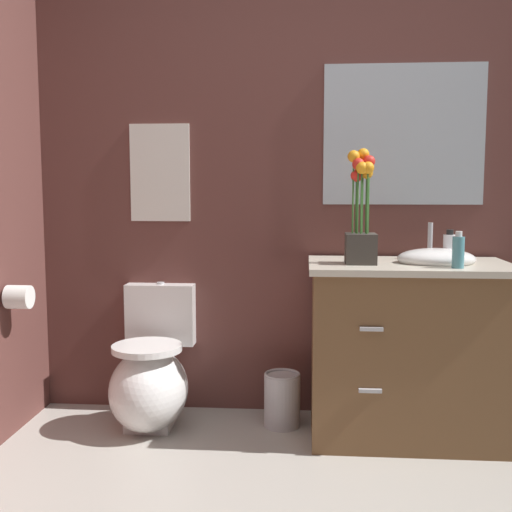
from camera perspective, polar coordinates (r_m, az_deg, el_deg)
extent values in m
cube|color=brown|center=(3.30, 10.39, 7.25)|extent=(4.76, 0.05, 2.50)
ellipsoid|color=white|center=(3.19, -9.70, -11.87)|extent=(0.38, 0.48, 0.40)
cube|color=white|center=(3.27, -9.44, -13.43)|extent=(0.22, 0.26, 0.18)
cube|color=white|center=(3.37, -8.61, -5.21)|extent=(0.36, 0.13, 0.32)
cylinder|color=white|center=(3.11, -9.86, -8.22)|extent=(0.34, 0.34, 0.03)
cylinder|color=#B7B7BC|center=(3.35, -8.66, -2.52)|extent=(0.04, 0.04, 0.02)
cube|color=brown|center=(3.10, 13.58, -8.60)|extent=(0.90, 0.52, 0.81)
cube|color=beige|center=(3.02, 13.79, -0.90)|extent=(0.94, 0.56, 0.03)
ellipsoid|color=white|center=(3.03, 16.04, -0.25)|extent=(0.36, 0.26, 0.10)
cylinder|color=#B7B7BC|center=(3.18, 15.51, 1.33)|extent=(0.02, 0.02, 0.18)
cube|color=#B7B7BC|center=(2.77, 10.44, -6.54)|extent=(0.10, 0.02, 0.02)
cube|color=#B7B7BC|center=(2.84, 10.32, -11.94)|extent=(0.10, 0.02, 0.02)
cube|color=#38332D|center=(2.93, 9.47, 0.66)|extent=(0.14, 0.14, 0.14)
cylinder|color=#386B2D|center=(2.93, 10.16, 5.24)|extent=(0.01, 0.01, 0.33)
sphere|color=red|center=(2.93, 10.23, 8.45)|extent=(0.06, 0.06, 0.06)
cylinder|color=#386B2D|center=(2.94, 9.98, 4.74)|extent=(0.01, 0.01, 0.28)
sphere|color=orange|center=(2.94, 10.03, 7.44)|extent=(0.06, 0.06, 0.06)
cylinder|color=#386B2D|center=(2.96, 9.64, 5.58)|extent=(0.01, 0.01, 0.36)
sphere|color=orange|center=(2.96, 9.70, 9.08)|extent=(0.06, 0.06, 0.06)
cylinder|color=#386B2D|center=(2.93, 9.08, 4.63)|extent=(0.01, 0.01, 0.26)
sphere|color=red|center=(2.93, 9.13, 7.20)|extent=(0.06, 0.06, 0.06)
cylinder|color=#386B2D|center=(2.92, 8.79, 5.48)|extent=(0.01, 0.01, 0.35)
sphere|color=orange|center=(2.92, 8.85, 8.92)|extent=(0.06, 0.06, 0.06)
cylinder|color=#386B2D|center=(2.90, 9.22, 5.12)|extent=(0.01, 0.01, 0.31)
sphere|color=red|center=(2.90, 9.27, 8.22)|extent=(0.06, 0.06, 0.06)
cylinder|color=#386B2D|center=(2.89, 9.53, 4.94)|extent=(0.01, 0.01, 0.30)
sphere|color=orange|center=(2.89, 9.59, 7.90)|extent=(0.06, 0.06, 0.06)
cylinder|color=#386B2D|center=(2.89, 10.07, 4.93)|extent=(0.01, 0.01, 0.30)
sphere|color=orange|center=(2.89, 10.12, 7.89)|extent=(0.06, 0.06, 0.06)
cylinder|color=teal|center=(2.88, 17.88, 0.31)|extent=(0.05, 0.05, 0.14)
cylinder|color=silver|center=(2.87, 17.93, 1.92)|extent=(0.03, 0.03, 0.02)
cylinder|color=white|center=(3.13, 17.14, 0.71)|extent=(0.06, 0.06, 0.13)
cylinder|color=black|center=(3.12, 17.18, 2.09)|extent=(0.03, 0.03, 0.02)
cylinder|color=#B7B7BC|center=(3.21, 2.39, -12.97)|extent=(0.18, 0.18, 0.26)
torus|color=#B7B7BC|center=(3.17, 2.40, -10.67)|extent=(0.18, 0.18, 0.01)
cube|color=silver|center=(3.34, -8.71, 7.47)|extent=(0.31, 0.01, 0.50)
cube|color=#B2BCC6|center=(3.29, 13.25, 10.67)|extent=(0.80, 0.01, 0.70)
cylinder|color=white|center=(3.13, -20.72, -3.49)|extent=(0.11, 0.11, 0.11)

